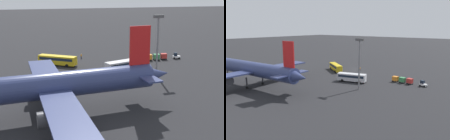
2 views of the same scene
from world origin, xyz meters
TOP-DOWN VIEW (x-y plane):
  - ground_plane at (0.00, 0.00)m, footprint 600.00×600.00m
  - airplane at (10.75, 46.32)m, footprint 50.99×44.12m
  - shuttle_bus_near at (4.79, 8.16)m, footprint 11.68×9.26m
  - shuttle_bus_far at (-12.64, 20.31)m, footprint 10.91×5.71m
  - baggage_tug at (-35.41, 10.50)m, footprint 2.68×2.24m
  - worker_person at (-3.98, 1.14)m, footprint 0.38×0.38m
  - cargo_cart_red at (-30.74, 10.40)m, footprint 2.23×1.97m
  - cargo_cart_green at (-28.02, 10.45)m, footprint 2.23×1.97m
  - cargo_cart_orange at (-25.30, 10.34)m, footprint 2.23×1.97m
  - light_pole at (-20.14, 27.11)m, footprint 2.80×0.70m

SIDE VIEW (x-z plane):
  - ground_plane at x=0.00m, z-range 0.00..0.00m
  - worker_person at x=-3.98m, z-range 0.00..1.74m
  - baggage_tug at x=-35.41m, z-range -0.11..1.99m
  - cargo_cart_red at x=-30.74m, z-range 0.16..2.22m
  - cargo_cart_green at x=-28.02m, z-range 0.16..2.22m
  - cargo_cart_orange at x=-25.30m, z-range 0.16..2.22m
  - shuttle_bus_far at x=-12.64m, z-range 0.32..3.40m
  - shuttle_bus_near at x=4.79m, z-range 0.32..3.42m
  - airplane at x=10.75m, z-range -2.00..14.09m
  - light_pole at x=-20.14m, z-range 1.96..18.46m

